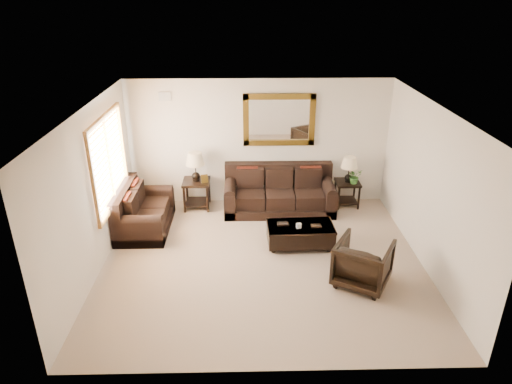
{
  "coord_description": "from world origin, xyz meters",
  "views": [
    {
      "loc": [
        -0.27,
        -6.76,
        4.38
      ],
      "look_at": [
        -0.1,
        0.6,
        1.06
      ],
      "focal_mm": 32.0,
      "sensor_mm": 36.0,
      "label": 1
    }
  ],
  "objects_px": {
    "sofa": "(279,194)",
    "coffee_table": "(300,233)",
    "armchair": "(363,261)",
    "end_table_left": "(196,172)",
    "end_table_right": "(348,174)",
    "loveseat": "(142,214)"
  },
  "relations": [
    {
      "from": "armchair",
      "to": "coffee_table",
      "type": "bearing_deg",
      "value": -24.32
    },
    {
      "from": "sofa",
      "to": "coffee_table",
      "type": "bearing_deg",
      "value": -79.42
    },
    {
      "from": "end_table_left",
      "to": "coffee_table",
      "type": "relative_size",
      "value": 1.02
    },
    {
      "from": "end_table_right",
      "to": "sofa",
      "type": "bearing_deg",
      "value": -173.86
    },
    {
      "from": "end_table_left",
      "to": "end_table_right",
      "type": "bearing_deg",
      "value": 0.57
    },
    {
      "from": "end_table_left",
      "to": "end_table_right",
      "type": "xyz_separation_m",
      "value": [
        3.24,
        0.03,
        -0.09
      ]
    },
    {
      "from": "end_table_left",
      "to": "loveseat",
      "type": "bearing_deg",
      "value": -136.79
    },
    {
      "from": "loveseat",
      "to": "armchair",
      "type": "height_order",
      "value": "loveseat"
    },
    {
      "from": "loveseat",
      "to": "coffee_table",
      "type": "relative_size",
      "value": 1.28
    },
    {
      "from": "sofa",
      "to": "end_table_right",
      "type": "xyz_separation_m",
      "value": [
        1.49,
        0.16,
        0.39
      ]
    },
    {
      "from": "end_table_left",
      "to": "armchair",
      "type": "xyz_separation_m",
      "value": [
        2.9,
        -2.85,
        -0.4
      ]
    },
    {
      "from": "sofa",
      "to": "coffee_table",
      "type": "height_order",
      "value": "sofa"
    },
    {
      "from": "end_table_left",
      "to": "end_table_right",
      "type": "relative_size",
      "value": 1.12
    },
    {
      "from": "sofa",
      "to": "armchair",
      "type": "distance_m",
      "value": 2.95
    },
    {
      "from": "end_table_left",
      "to": "armchair",
      "type": "height_order",
      "value": "end_table_left"
    },
    {
      "from": "sofa",
      "to": "coffee_table",
      "type": "relative_size",
      "value": 1.86
    },
    {
      "from": "sofa",
      "to": "coffee_table",
      "type": "xyz_separation_m",
      "value": [
        0.28,
        -1.52,
        -0.08
      ]
    },
    {
      "from": "sofa",
      "to": "end_table_left",
      "type": "relative_size",
      "value": 1.84
    },
    {
      "from": "sofa",
      "to": "end_table_left",
      "type": "xyz_separation_m",
      "value": [
        -1.76,
        0.13,
        0.48
      ]
    },
    {
      "from": "end_table_left",
      "to": "coffee_table",
      "type": "xyz_separation_m",
      "value": [
        2.04,
        -1.65,
        -0.56
      ]
    },
    {
      "from": "coffee_table",
      "to": "armchair",
      "type": "bearing_deg",
      "value": -56.28
    },
    {
      "from": "end_table_left",
      "to": "end_table_right",
      "type": "distance_m",
      "value": 3.24
    }
  ]
}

